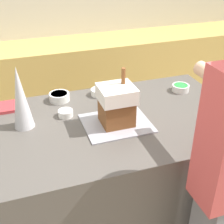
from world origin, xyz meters
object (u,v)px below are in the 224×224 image
object	(u,v)px
candy_bowl_near_tray_left	(59,97)
cookbook	(5,107)
candy_bowl_far_left	(181,88)
gingerbread_house	(117,104)
candy_bowl_behind_tray	(66,113)
candy_bowl_center_rear	(99,92)
decorative_tree	(20,98)
baking_tray	(116,123)

from	to	relation	value
candy_bowl_near_tray_left	cookbook	bearing A→B (deg)	179.92
candy_bowl_far_left	cookbook	bearing A→B (deg)	173.74
gingerbread_house	candy_bowl_near_tray_left	world-z (taller)	gingerbread_house
candy_bowl_behind_tray	candy_bowl_center_rear	world-z (taller)	candy_bowl_center_rear
decorative_tree	cookbook	distance (m)	0.33
candy_bowl_far_left	baking_tray	bearing A→B (deg)	-154.91
gingerbread_house	candy_bowl_behind_tray	xyz separation A→B (m)	(-0.27, 0.19, -0.11)
candy_bowl_near_tray_left	candy_bowl_center_rear	world-z (taller)	candy_bowl_near_tray_left
candy_bowl_near_tray_left	candy_bowl_center_rear	size ratio (longest dim) A/B	1.22
candy_bowl_center_rear	cookbook	distance (m)	0.63
gingerbread_house	candy_bowl_behind_tray	bearing A→B (deg)	145.30
candy_bowl_far_left	cookbook	xyz separation A→B (m)	(-1.20, 0.13, -0.02)
baking_tray	candy_bowl_near_tray_left	size ratio (longest dim) A/B	2.86
baking_tray	cookbook	bearing A→B (deg)	146.78
baking_tray	decorative_tree	xyz separation A→B (m)	(-0.52, 0.15, 0.18)
baking_tray	candy_bowl_behind_tray	bearing A→B (deg)	145.24
gingerbread_house	candy_bowl_center_rear	xyz separation A→B (m)	(0.01, 0.40, -0.11)
gingerbread_house	decorative_tree	world-z (taller)	decorative_tree
candy_bowl_far_left	candy_bowl_center_rear	bearing A→B (deg)	167.74
baking_tray	candy_bowl_near_tray_left	xyz separation A→B (m)	(-0.27, 0.40, 0.03)
baking_tray	candy_bowl_near_tray_left	bearing A→B (deg)	123.34
candy_bowl_behind_tray	cookbook	world-z (taller)	candy_bowl_behind_tray
candy_bowl_far_left	cookbook	size ratio (longest dim) A/B	0.74
candy_bowl_far_left	candy_bowl_center_rear	xyz separation A→B (m)	(-0.57, 0.12, -0.00)
candy_bowl_behind_tray	cookbook	distance (m)	0.41
gingerbread_house	candy_bowl_near_tray_left	distance (m)	0.49
candy_bowl_behind_tray	candy_bowl_far_left	xyz separation A→B (m)	(0.85, 0.09, 0.00)
decorative_tree	cookbook	size ratio (longest dim) A/B	2.29
baking_tray	gingerbread_house	size ratio (longest dim) A/B	1.18
gingerbread_house	candy_bowl_far_left	size ratio (longest dim) A/B	2.72
cookbook	candy_bowl_center_rear	bearing A→B (deg)	-0.66
decorative_tree	candy_bowl_far_left	size ratio (longest dim) A/B	3.10
baking_tray	candy_bowl_behind_tray	world-z (taller)	candy_bowl_behind_tray
gingerbread_house	cookbook	world-z (taller)	gingerbread_house
gingerbread_house	candy_bowl_far_left	world-z (taller)	gingerbread_house
candy_bowl_behind_tray	candy_bowl_far_left	bearing A→B (deg)	5.84
baking_tray	gingerbread_house	bearing A→B (deg)	30.60
candy_bowl_behind_tray	cookbook	bearing A→B (deg)	148.00
candy_bowl_near_tray_left	gingerbread_house	bearing A→B (deg)	-56.61
candy_bowl_center_rear	cookbook	xyz separation A→B (m)	(-0.63, 0.01, -0.01)
candy_bowl_far_left	candy_bowl_behind_tray	bearing A→B (deg)	-174.16
candy_bowl_far_left	candy_bowl_center_rear	distance (m)	0.59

